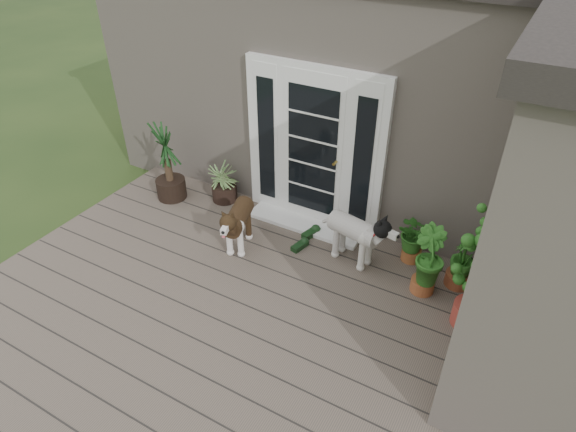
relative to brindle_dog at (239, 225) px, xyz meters
The scene contains 14 objects.
deck 1.44m from the brindle_dog, 58.80° to the right, with size 6.20×4.60×0.12m, color #6B5B4C.
house_main 3.33m from the brindle_dog, 76.85° to the left, with size 7.40×4.00×3.10m, color #665E54.
door_unit 1.36m from the brindle_dog, 63.07° to the left, with size 1.90×0.14×2.15m, color white.
door_step 1.01m from the brindle_dog, 57.69° to the left, with size 1.60×0.40×0.05m, color white.
brindle_dog is the anchor object (origin of this frame).
white_dog 1.43m from the brindle_dog, 18.28° to the left, with size 0.36×0.84×0.70m, color white, non-canonical shape.
spider_plant 1.15m from the brindle_dog, 134.85° to the left, with size 0.60×0.60×0.64m, color #92B16D, non-canonical shape.
yucca 1.63m from the brindle_dog, 162.20° to the left, with size 0.81×0.81×1.17m, color black, non-canonical shape.
herb_a 2.16m from the brindle_dog, 22.22° to the left, with size 0.45×0.45×0.57m, color #1B5016.
herb_b 2.31m from the brindle_dog, ahead, with size 0.43×0.43×0.64m, color #1C5217.
herb_c 2.69m from the brindle_dog, 13.86° to the left, with size 0.33×0.33×0.51m, color #17531A.
sapling 2.92m from the brindle_dog, ahead, with size 0.55×0.55×1.87m, color #164F16, non-canonical shape.
clog_left 0.83m from the brindle_dog, 26.38° to the left, with size 0.14×0.29×0.09m, color black, non-canonical shape.
clog_right 0.99m from the brindle_dog, 43.16° to the left, with size 0.15×0.31×0.09m, color black, non-canonical shape.
Camera 1 is at (2.24, -2.43, 4.03)m, focal length 30.44 mm.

